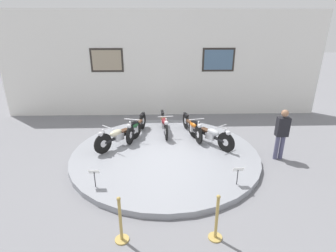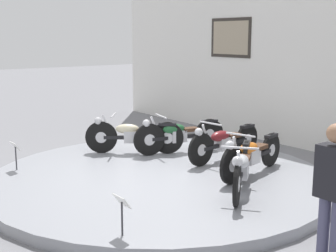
# 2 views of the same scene
# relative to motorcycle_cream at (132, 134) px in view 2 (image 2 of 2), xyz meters

# --- Properties ---
(ground_plane) EXTENTS (60.00, 60.00, 0.00)m
(ground_plane) POSITION_rel_motorcycle_cream_xyz_m (1.52, -0.44, -0.56)
(ground_plane) COLOR slate
(display_platform) EXTENTS (5.86, 5.86, 0.17)m
(display_platform) POSITION_rel_motorcycle_cream_xyz_m (1.52, -0.44, -0.47)
(display_platform) COLOR gray
(display_platform) RESTS_ON ground_plane
(back_wall) EXTENTS (14.00, 0.22, 4.51)m
(back_wall) POSITION_rel_motorcycle_cream_xyz_m (1.52, 3.72, 1.70)
(back_wall) COLOR white
(back_wall) RESTS_ON ground_plane
(motorcycle_cream) EXTENTS (1.33, 1.57, 0.80)m
(motorcycle_cream) POSITION_rel_motorcycle_cream_xyz_m (0.00, 0.00, 0.00)
(motorcycle_cream) COLOR black
(motorcycle_cream) RESTS_ON display_platform
(motorcycle_green) EXTENTS (0.64, 1.95, 0.80)m
(motorcycle_green) POSITION_rel_motorcycle_cream_xyz_m (0.52, 0.78, -0.00)
(motorcycle_green) COLOR black
(motorcycle_green) RESTS_ON display_platform
(motorcycle_maroon) EXTENTS (0.54, 1.97, 0.79)m
(motorcycle_maroon) POSITION_rel_motorcycle_cream_xyz_m (1.52, 1.09, -0.01)
(motorcycle_maroon) COLOR black
(motorcycle_maroon) RESTS_ON display_platform
(motorcycle_orange) EXTENTS (0.61, 1.93, 0.78)m
(motorcycle_orange) POSITION_rel_motorcycle_cream_xyz_m (2.52, 0.78, -0.01)
(motorcycle_orange) COLOR black
(motorcycle_orange) RESTS_ON display_platform
(motorcycle_silver) EXTENTS (1.27, 1.61, 0.80)m
(motorcycle_silver) POSITION_rel_motorcycle_cream_xyz_m (3.04, -0.00, -0.00)
(motorcycle_silver) COLOR black
(motorcycle_silver) RESTS_ON display_platform
(info_placard_front_left) EXTENTS (0.26, 0.11, 0.51)m
(info_placard_front_left) POSITION_rel_motorcycle_cream_xyz_m (-0.26, -2.31, -0.02)
(info_placard_front_left) COLOR #333338
(info_placard_front_left) RESTS_ON display_platform
(info_placard_front_centre) EXTENTS (0.26, 0.11, 0.51)m
(info_placard_front_centre) POSITION_rel_motorcycle_cream_xyz_m (3.29, -2.31, -0.02)
(info_placard_front_centre) COLOR #333338
(info_placard_front_centre) RESTS_ON display_platform
(visitor_standing) EXTENTS (0.36, 0.22, 1.61)m
(visitor_standing) POSITION_rel_motorcycle_cream_xyz_m (5.04, -0.71, 0.35)
(visitor_standing) COLOR #4C4C6B
(visitor_standing) RESTS_ON ground_plane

